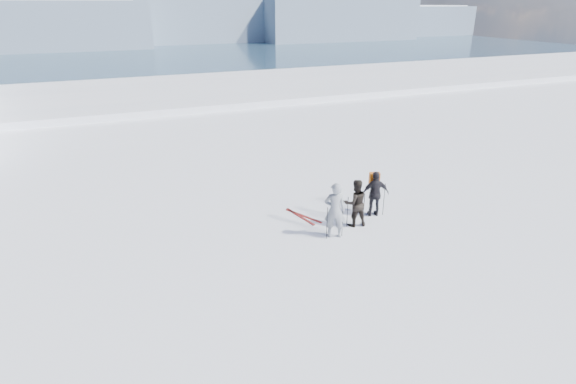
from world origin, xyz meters
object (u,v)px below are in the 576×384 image
at_px(skier_grey, 335,210).
at_px(skis_loose, 302,216).
at_px(skier_dark, 355,203).
at_px(skier_pack, 375,194).

distance_m(skier_grey, skis_loose, 2.08).
height_order(skier_dark, skier_pack, same).
height_order(skier_grey, skier_dark, skier_grey).
height_order(skier_grey, skis_loose, skier_grey).
xyz_separation_m(skier_dark, skier_pack, (1.09, 0.42, 0.00)).
bearing_deg(skier_grey, skier_pack, -134.23).
bearing_deg(skier_dark, skier_pack, -149.86).
distance_m(skier_dark, skis_loose, 2.16).
distance_m(skier_pack, skis_loose, 2.84).
bearing_deg(skier_pack, skier_dark, 37.63).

